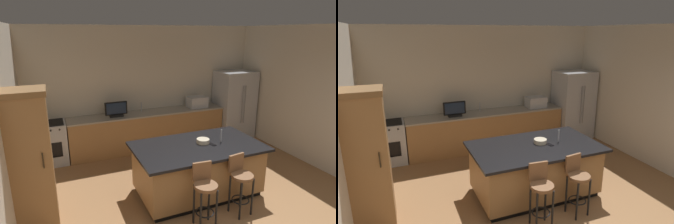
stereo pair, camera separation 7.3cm
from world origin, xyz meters
TOP-DOWN VIEW (x-y plane):
  - wall_back at (0.00, 4.28)m, footprint 6.18×0.12m
  - wall_left at (-2.89, 2.14)m, footprint 0.12×4.68m
  - wall_right at (2.89, 2.14)m, footprint 0.12×4.68m
  - counter_back at (-0.08, 3.90)m, footprint 3.82×0.62m
  - kitchen_island at (0.02, 1.63)m, footprint 2.21×1.29m
  - refrigerator at (2.31, 3.81)m, footprint 0.94×0.81m
  - range_oven at (-2.39, 3.90)m, footprint 0.78×0.63m
  - cabinet_tower at (-2.57, 1.75)m, footprint 0.60×0.55m
  - microwave at (1.22, 3.90)m, footprint 0.48×0.36m
  - tv_monitor at (-0.89, 3.85)m, footprint 0.51×0.16m
  - sink_faucet_back at (-0.24, 4.00)m, footprint 0.02×0.02m
  - sink_faucet_island at (0.48, 1.63)m, footprint 0.02×0.02m
  - bar_stool_left at (-0.32, 0.79)m, footprint 0.34×0.35m
  - bar_stool_right at (0.36, 0.86)m, footprint 0.34×0.36m
  - fruit_bowl at (0.15, 1.69)m, footprint 0.22×0.22m
  - cell_phone at (0.26, 1.56)m, footprint 0.10×0.16m

SIDE VIEW (x-z plane):
  - counter_back at x=-0.08m, z-range 0.00..0.91m
  - kitchen_island at x=0.02m, z-range 0.01..0.91m
  - range_oven at x=-2.39m, z-range 0.00..0.93m
  - bar_stool_right at x=0.36m, z-range 0.09..1.05m
  - bar_stool_left at x=-0.32m, z-range 0.10..1.07m
  - refrigerator at x=2.31m, z-range 0.00..1.78m
  - cell_phone at x=0.26m, z-range 0.91..0.91m
  - fruit_bowl at x=0.15m, z-range 0.91..0.98m
  - sink_faucet_island at x=0.48m, z-range 0.91..1.13m
  - sink_faucet_back at x=-0.24m, z-range 0.91..1.15m
  - microwave at x=1.22m, z-range 0.91..1.18m
  - tv_monitor at x=-0.89m, z-range 0.89..1.24m
  - cabinet_tower at x=-2.57m, z-range 0.04..2.11m
  - wall_back at x=0.00m, z-range 0.00..2.93m
  - wall_left at x=-2.89m, z-range 0.00..2.93m
  - wall_right at x=2.89m, z-range 0.00..2.93m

